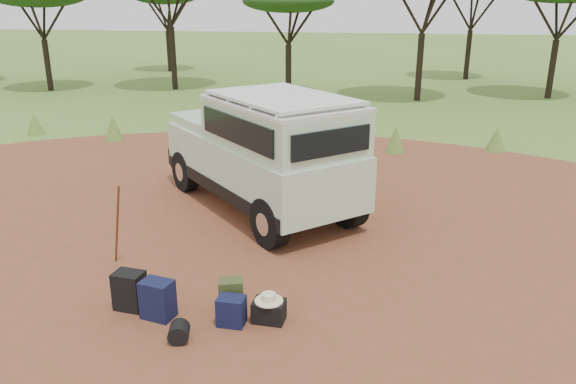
% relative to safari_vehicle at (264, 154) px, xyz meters
% --- Properties ---
extents(ground, '(140.00, 140.00, 0.00)m').
position_rel_safari_vehicle_xyz_m(ground, '(-0.17, -3.00, -1.25)').
color(ground, '#4F762A').
rests_on(ground, ground).
extents(dirt_clearing, '(23.00, 23.00, 0.01)m').
position_rel_safari_vehicle_xyz_m(dirt_clearing, '(-0.17, -3.00, -1.25)').
color(dirt_clearing, brown).
rests_on(dirt_clearing, ground).
extents(grass_fringe, '(36.60, 1.60, 0.90)m').
position_rel_safari_vehicle_xyz_m(grass_fringe, '(-0.06, 5.67, -0.85)').
color(grass_fringe, '#4F762A').
rests_on(grass_fringe, ground).
extents(safari_vehicle, '(5.14, 5.29, 2.60)m').
position_rel_safari_vehicle_xyz_m(safari_vehicle, '(0.00, 0.00, 0.00)').
color(safari_vehicle, '#B4D1B3').
rests_on(safari_vehicle, ground).
extents(walking_staff, '(0.38, 0.29, 1.51)m').
position_rel_safari_vehicle_xyz_m(walking_staff, '(-1.85, -3.12, -0.50)').
color(walking_staff, maroon).
rests_on(walking_staff, ground).
extents(backpack_black, '(0.46, 0.36, 0.59)m').
position_rel_safari_vehicle_xyz_m(backpack_black, '(-1.06, -4.43, -0.96)').
color(backpack_black, black).
rests_on(backpack_black, ground).
extents(backpack_navy, '(0.50, 0.40, 0.58)m').
position_rel_safari_vehicle_xyz_m(backpack_navy, '(-0.55, -4.60, -0.96)').
color(backpack_navy, '#121839').
rests_on(backpack_navy, ground).
extents(backpack_olive, '(0.42, 0.35, 0.50)m').
position_rel_safari_vehicle_xyz_m(backpack_olive, '(0.43, -4.22, -1.00)').
color(backpack_olive, '#37421E').
rests_on(backpack_olive, ground).
extents(duffel_navy, '(0.39, 0.30, 0.43)m').
position_rel_safari_vehicle_xyz_m(duffel_navy, '(0.54, -4.59, -1.04)').
color(duffel_navy, '#121839').
rests_on(duffel_navy, ground).
extents(hard_case, '(0.47, 0.34, 0.32)m').
position_rel_safari_vehicle_xyz_m(hard_case, '(1.04, -4.41, -1.09)').
color(hard_case, black).
rests_on(hard_case, ground).
extents(stuff_sack, '(0.34, 0.34, 0.28)m').
position_rel_safari_vehicle_xyz_m(stuff_sack, '(-0.05, -5.12, -1.12)').
color(stuff_sack, black).
rests_on(stuff_sack, ground).
extents(safari_hat, '(0.41, 0.41, 0.12)m').
position_rel_safari_vehicle_xyz_m(safari_hat, '(1.04, -4.41, -0.89)').
color(safari_hat, beige).
rests_on(safari_hat, hard_case).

